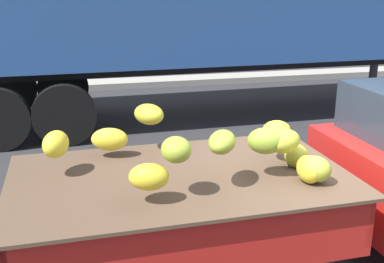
{
  "coord_description": "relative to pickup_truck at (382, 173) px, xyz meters",
  "views": [
    {
      "loc": [
        -2.31,
        -3.68,
        2.71
      ],
      "look_at": [
        -1.29,
        0.58,
        1.33
      ],
      "focal_mm": 44.64,
      "sensor_mm": 36.0,
      "label": 1
    }
  ],
  "objects": [
    {
      "name": "curb_strip",
      "position": [
        -0.58,
        9.02,
        -0.81
      ],
      "size": [
        80.0,
        0.8,
        0.16
      ],
      "primitive_type": "cube",
      "color": "gray",
      "rests_on": "ground"
    },
    {
      "name": "pickup_truck",
      "position": [
        0.0,
        0.0,
        0.0
      ],
      "size": [
        5.28,
        1.88,
        1.7
      ],
      "rotation": [
        0.0,
        0.0,
        0.02
      ],
      "color": "#B21E19",
      "rests_on": "ground"
    }
  ]
}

